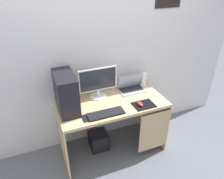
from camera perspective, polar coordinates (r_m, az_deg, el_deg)
ground_plane at (r=3.04m, az=0.00°, el=-15.35°), size 8.00×8.00×0.00m
wall_back at (r=2.63m, az=-2.92°, el=10.74°), size 4.00×0.05×2.60m
desk at (r=2.66m, az=0.44°, el=-6.42°), size 1.32×0.64×0.75m
pc_tower at (r=2.39m, az=-12.40°, el=-0.83°), size 0.21×0.45×0.44m
monitor at (r=2.58m, az=-3.81°, el=1.88°), size 0.48×0.21×0.40m
laptop at (r=2.83m, az=5.21°, el=0.76°), size 0.35×0.23×0.22m
speaker at (r=2.92m, az=8.56°, el=2.63°), size 0.07×0.07×0.19m
keyboard at (r=2.36m, az=-1.67°, el=-6.58°), size 0.42×0.14×0.02m
mousepad at (r=2.55m, az=8.60°, el=-4.14°), size 0.26×0.20×0.00m
mouse_left at (r=2.52m, az=7.63°, el=-3.87°), size 0.06×0.10×0.03m
cell_phone at (r=2.32m, az=-7.19°, el=-7.74°), size 0.07×0.13×0.01m
subwoofer at (r=2.97m, az=-3.64°, el=-13.60°), size 0.24×0.24×0.24m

